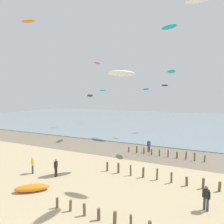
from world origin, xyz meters
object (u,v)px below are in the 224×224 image
kite_aloft_2 (146,89)px  kite_aloft_8 (171,72)px  person_mid_beach (206,197)px  kite_aloft_6 (198,0)px  kite_aloft_5 (28,21)px  person_by_waterline (56,167)px  person_nearest_camera (33,164)px  kite_aloft_11 (103,90)px  kite_aloft_9 (122,73)px  kite_aloft_7 (169,27)px  kite_aloft_10 (97,63)px  kite_aloft_4 (90,96)px  grounded_kite (32,188)px  kite_aloft_1 (165,85)px  person_right_flank (149,145)px

kite_aloft_2 → kite_aloft_8: size_ratio=0.88×
person_mid_beach → kite_aloft_6: kite_aloft_6 is taller
kite_aloft_5 → person_by_waterline: bearing=-44.9°
person_nearest_camera → person_mid_beach: (15.88, 0.35, 0.00)m
kite_aloft_5 → kite_aloft_11: 33.40m
kite_aloft_8 → kite_aloft_9: bearing=-56.1°
kite_aloft_6 → kite_aloft_8: kite_aloft_6 is taller
kite_aloft_11 → kite_aloft_7: bearing=-40.7°
kite_aloft_10 → kite_aloft_11: bearing=-165.8°
kite_aloft_4 → kite_aloft_10: (-7.45, 15.14, 8.39)m
kite_aloft_11 → person_by_waterline: bearing=-80.5°
kite_aloft_5 → kite_aloft_7: bearing=41.6°
kite_aloft_6 → kite_aloft_7: kite_aloft_7 is taller
person_mid_beach → kite_aloft_9: kite_aloft_9 is taller
grounded_kite → kite_aloft_2: kite_aloft_2 is taller
kite_aloft_8 → kite_aloft_11: (-23.95, 23.46, -1.67)m
person_nearest_camera → kite_aloft_7: 35.02m
kite_aloft_1 → kite_aloft_4: size_ratio=0.82×
kite_aloft_1 → kite_aloft_11: bearing=89.0°
kite_aloft_2 → kite_aloft_9: size_ratio=0.60×
person_by_waterline → kite_aloft_9: kite_aloft_9 is taller
person_right_flank → kite_aloft_9: size_ratio=0.52×
kite_aloft_11 → kite_aloft_10: bearing=-86.6°
kite_aloft_1 → kite_aloft_11: kite_aloft_1 is taller
person_nearest_camera → person_by_waterline: same height
kite_aloft_5 → kite_aloft_8: bearing=11.5°
person_nearest_camera → kite_aloft_8: (10.57, 14.85, 10.19)m
person_right_flank → kite_aloft_9: kite_aloft_9 is taller
grounded_kite → kite_aloft_9: bearing=23.9°
kite_aloft_5 → kite_aloft_1: bearing=47.8°
person_nearest_camera → kite_aloft_11: bearing=109.3°
kite_aloft_9 → kite_aloft_4: bearing=-97.2°
person_mid_beach → grounded_kite: person_mid_beach is taller
kite_aloft_5 → kite_aloft_9: (14.46, -0.73, -7.89)m
person_by_waterline → kite_aloft_4: 19.19m
person_mid_beach → kite_aloft_4: bearing=140.1°
person_right_flank → kite_aloft_1: 20.05m
kite_aloft_6 → kite_aloft_11: size_ratio=1.18×
kite_aloft_9 → kite_aloft_11: kite_aloft_9 is taller
person_mid_beach → kite_aloft_7: 34.97m
person_right_flank → kite_aloft_10: kite_aloft_10 is taller
kite_aloft_10 → kite_aloft_6: bearing=42.9°
person_by_waterline → kite_aloft_10: bearing=114.0°
person_by_waterline → person_right_flank: (5.36, 12.77, 0.00)m
kite_aloft_9 → person_mid_beach: bearing=95.6°
grounded_kite → person_nearest_camera: bearing=95.5°
kite_aloft_8 → kite_aloft_9: 9.66m
kite_aloft_7 → kite_aloft_9: bearing=-69.3°
person_by_waterline → person_right_flank: bearing=67.2°
kite_aloft_4 → kite_aloft_5: 14.95m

